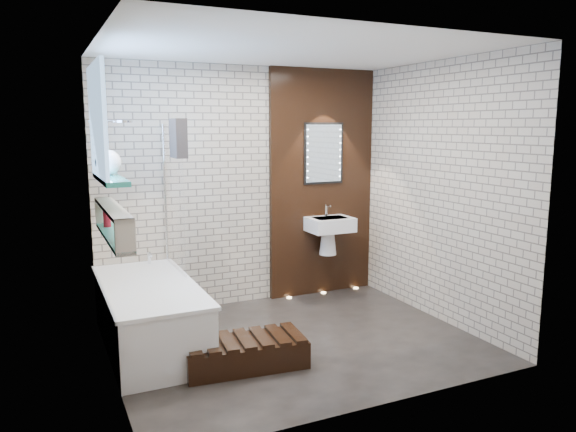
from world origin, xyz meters
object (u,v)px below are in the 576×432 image
washbasin (329,230)px  walnut_step (245,354)px  bathtub (149,315)px  led_mirror (324,153)px  bath_screen (174,198)px

washbasin → walnut_step: size_ratio=0.58×
bathtub → walnut_step: size_ratio=1.75×
led_mirror → walnut_step: (-1.55, -1.53, -1.54)m
led_mirror → bath_screen: bearing=-169.3°
washbasin → led_mirror: size_ratio=0.83×
bathtub → led_mirror: bearing=19.8°
washbasin → led_mirror: led_mirror is taller
led_mirror → walnut_step: 2.67m
washbasin → led_mirror: (0.00, 0.16, 0.86)m
bathtub → bath_screen: bearing=51.1°
bath_screen → walnut_step: bearing=-77.2°
bath_screen → washbasin: (1.82, 0.18, -0.49)m
bath_screen → led_mirror: led_mirror is taller
walnut_step → led_mirror: bearing=44.7°
bathtub → led_mirror: 2.68m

